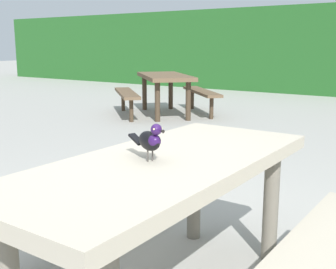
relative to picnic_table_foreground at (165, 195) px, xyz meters
name	(u,v)px	position (x,y,z in m)	size (l,w,h in m)	color
picnic_table_foreground	(165,195)	(0.00, 0.00, 0.00)	(1.69, 1.80, 0.74)	#B2A893
bird_grackle	(151,140)	(-0.02, -0.08, 0.29)	(0.28, 0.14, 0.18)	black
picnic_table_mid_right	(165,85)	(-3.44, 4.86, 0.00)	(2.40, 2.40, 0.74)	brown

